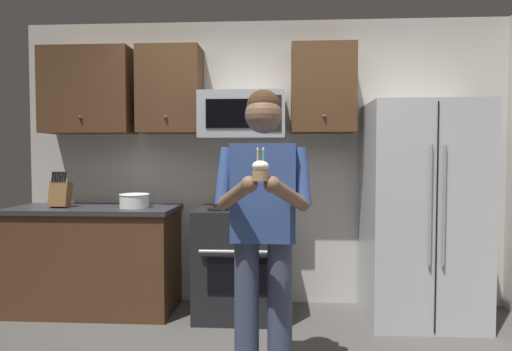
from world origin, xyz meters
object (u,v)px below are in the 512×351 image
object	(u,v)px
bowl_large_white	(134,200)
person	(263,218)
refrigerator	(422,212)
knife_block	(60,194)
microwave	(243,116)
cupcake	(260,170)
oven_range	(242,261)

from	to	relation	value
bowl_large_white	person	xyz separation A→B (m)	(1.16, -1.13, 0.01)
refrigerator	knife_block	bearing A→B (deg)	179.82
refrigerator	knife_block	size ratio (longest dim) A/B	5.63
microwave	person	bearing A→B (deg)	-79.41
person	refrigerator	bearing A→B (deg)	41.30
cupcake	bowl_large_white	bearing A→B (deg)	128.54
microwave	knife_block	xyz separation A→B (m)	(-1.58, -0.15, -0.68)
oven_range	cupcake	distance (m)	1.71
bowl_large_white	cupcake	xyz separation A→B (m)	(1.16, -1.46, 0.31)
refrigerator	cupcake	xyz separation A→B (m)	(-1.26, -1.44, 0.39)
microwave	refrigerator	xyz separation A→B (m)	(1.50, -0.16, -0.82)
cupcake	microwave	bearing A→B (deg)	98.44
person	cupcake	size ratio (longest dim) A/B	10.13
refrigerator	bowl_large_white	size ratio (longest dim) A/B	6.94
oven_range	knife_block	xyz separation A→B (m)	(-1.58, -0.03, 0.58)
refrigerator	bowl_large_white	world-z (taller)	refrigerator
knife_block	bowl_large_white	distance (m)	0.65
oven_range	bowl_large_white	distance (m)	1.06
oven_range	refrigerator	bearing A→B (deg)	-1.50
knife_block	bowl_large_white	world-z (taller)	knife_block
microwave	refrigerator	distance (m)	1.72
cupcake	refrigerator	bearing A→B (deg)	48.72
oven_range	person	bearing A→B (deg)	-78.34
bowl_large_white	microwave	bearing A→B (deg)	8.29
microwave	bowl_large_white	bearing A→B (deg)	-171.71
bowl_large_white	knife_block	bearing A→B (deg)	-178.78
oven_range	bowl_large_white	world-z (taller)	bowl_large_white
microwave	knife_block	world-z (taller)	microwave
refrigerator	cupcake	world-z (taller)	refrigerator
oven_range	knife_block	world-z (taller)	knife_block
refrigerator	microwave	bearing A→B (deg)	173.97
microwave	knife_block	size ratio (longest dim) A/B	2.31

